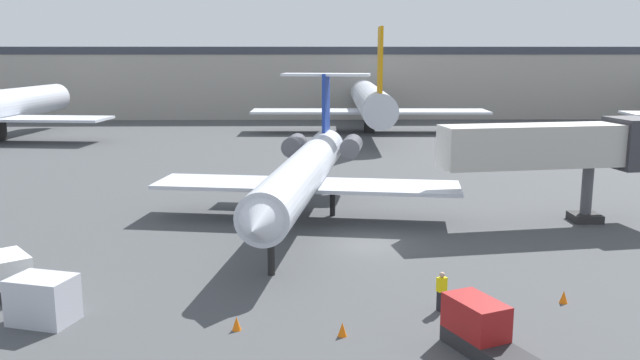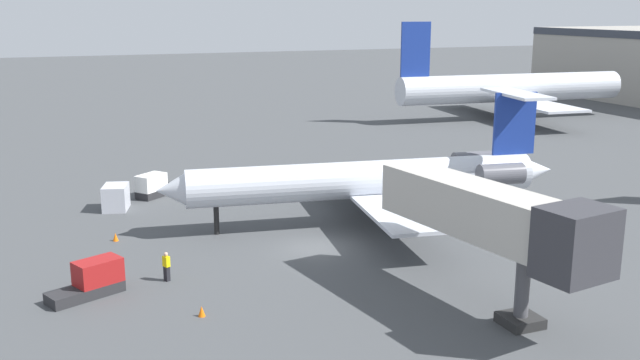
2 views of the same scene
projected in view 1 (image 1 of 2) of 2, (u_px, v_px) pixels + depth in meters
ground_plane at (367, 245)px, 37.74m from camera, size 400.00×400.00×0.10m
regional_jet at (306, 169)px, 42.90m from camera, size 20.09×28.77×9.05m
jet_bridge at (563, 147)px, 41.63m from camera, size 14.07×5.03×6.59m
ground_crew_marshaller at (442, 291)px, 27.95m from camera, size 0.47×0.41×1.69m
baggage_tug_lead at (8, 275)px, 29.98m from camera, size 3.58×4.00×1.90m
baggage_tug_trailing at (481, 331)px, 24.01m from camera, size 2.88×4.23×1.90m
cargo_container_uld at (43, 300)px, 26.72m from camera, size 2.82×2.34×1.90m
traffic_cone_near at (564, 297)px, 28.88m from camera, size 0.36×0.36×0.55m
traffic_cone_mid at (342, 329)px, 25.51m from camera, size 0.36×0.36×0.55m
traffic_cone_far at (237, 323)px, 26.07m from camera, size 0.36×0.36×0.55m
terminal_building at (326, 80)px, 117.71m from camera, size 138.37×25.58×11.45m
parked_airliner_west_mid at (370, 101)px, 89.15m from camera, size 31.80×37.77×13.34m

